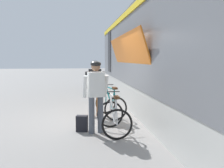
{
  "coord_description": "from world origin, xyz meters",
  "views": [
    {
      "loc": [
        -0.47,
        -7.27,
        1.81
      ],
      "look_at": [
        0.56,
        0.11,
        1.05
      ],
      "focal_mm": 39.37,
      "sensor_mm": 36.0,
      "label": 1
    }
  ],
  "objects_px": {
    "cyclist_near_in_dark": "(95,83)",
    "bicycle_far_white": "(113,117)",
    "backpack_on_platform": "(82,123)",
    "bicycle_near_teal": "(111,104)",
    "cyclist_far_in_white": "(96,90)",
    "train_car": "(176,54)"
  },
  "relations": [
    {
      "from": "cyclist_far_in_white",
      "to": "bicycle_near_teal",
      "type": "height_order",
      "value": "cyclist_far_in_white"
    },
    {
      "from": "train_car",
      "to": "backpack_on_platform",
      "type": "height_order",
      "value": "train_car"
    },
    {
      "from": "train_car",
      "to": "bicycle_near_teal",
      "type": "relative_size",
      "value": 13.94
    },
    {
      "from": "cyclist_near_in_dark",
      "to": "bicycle_near_teal",
      "type": "xyz_separation_m",
      "value": [
        0.47,
        -0.16,
        -0.65
      ]
    },
    {
      "from": "cyclist_far_in_white",
      "to": "bicycle_near_teal",
      "type": "xyz_separation_m",
      "value": [
        0.57,
        1.63,
        -0.65
      ]
    },
    {
      "from": "backpack_on_platform",
      "to": "bicycle_far_white",
      "type": "bearing_deg",
      "value": -6.99
    },
    {
      "from": "cyclist_near_in_dark",
      "to": "bicycle_far_white",
      "type": "height_order",
      "value": "cyclist_near_in_dark"
    },
    {
      "from": "bicycle_near_teal",
      "to": "train_car",
      "type": "bearing_deg",
      "value": 8.93
    },
    {
      "from": "cyclist_near_in_dark",
      "to": "bicycle_far_white",
      "type": "distance_m",
      "value": 2.01
    },
    {
      "from": "bicycle_near_teal",
      "to": "bicycle_far_white",
      "type": "xyz_separation_m",
      "value": [
        -0.16,
        -1.71,
        0.0
      ]
    },
    {
      "from": "train_car",
      "to": "cyclist_far_in_white",
      "type": "relative_size",
      "value": 9.32
    },
    {
      "from": "train_car",
      "to": "bicycle_far_white",
      "type": "relative_size",
      "value": 15.12
    },
    {
      "from": "train_car",
      "to": "backpack_on_platform",
      "type": "bearing_deg",
      "value": -150.55
    },
    {
      "from": "cyclist_far_in_white",
      "to": "bicycle_near_teal",
      "type": "relative_size",
      "value": 1.5
    },
    {
      "from": "train_car",
      "to": "bicycle_near_teal",
      "type": "bearing_deg",
      "value": -171.07
    },
    {
      "from": "bicycle_near_teal",
      "to": "cyclist_far_in_white",
      "type": "bearing_deg",
      "value": -109.42
    },
    {
      "from": "cyclist_far_in_white",
      "to": "backpack_on_platform",
      "type": "bearing_deg",
      "value": 150.8
    },
    {
      "from": "bicycle_near_teal",
      "to": "bicycle_far_white",
      "type": "height_order",
      "value": "same"
    },
    {
      "from": "train_car",
      "to": "bicycle_near_teal",
      "type": "height_order",
      "value": "train_car"
    },
    {
      "from": "cyclist_far_in_white",
      "to": "backpack_on_platform",
      "type": "distance_m",
      "value": 0.94
    },
    {
      "from": "bicycle_near_teal",
      "to": "bicycle_far_white",
      "type": "distance_m",
      "value": 1.72
    },
    {
      "from": "train_car",
      "to": "backpack_on_platform",
      "type": "distance_m",
      "value": 4.05
    }
  ]
}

